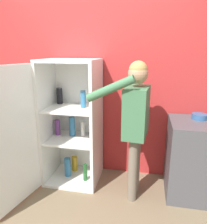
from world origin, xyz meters
TOP-DOWN VIEW (x-y plane):
  - ground_plane at (0.00, 0.00)m, footprint 12.00×12.00m
  - wall_back at (0.00, 0.98)m, footprint 7.00×0.06m
  - refrigerator at (-0.30, 0.54)m, footprint 0.86×1.25m
  - person at (0.61, 0.43)m, footprint 0.65×0.56m
  - counter at (1.38, 0.62)m, footprint 0.77×0.62m
  - bowl at (1.33, 0.74)m, footprint 0.17×0.17m

SIDE VIEW (x-z plane):
  - ground_plane at x=0.00m, z-range 0.00..0.00m
  - counter at x=1.38m, z-range 0.00..0.91m
  - refrigerator at x=-0.30m, z-range -0.01..1.57m
  - bowl at x=1.33m, z-range 0.91..0.97m
  - person at x=0.61m, z-range 0.21..1.79m
  - wall_back at x=0.00m, z-range 0.00..2.55m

